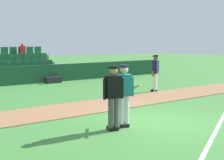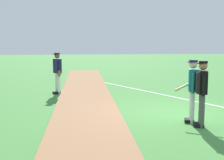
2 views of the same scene
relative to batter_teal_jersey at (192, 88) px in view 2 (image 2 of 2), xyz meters
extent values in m
plane|color=#42843A|center=(1.04, -0.02, -0.97)|extent=(80.00, 80.00, 0.00)
cube|color=#9E704C|center=(1.04, 2.91, -0.95)|extent=(28.00, 2.12, 0.03)
cube|color=white|center=(4.04, -0.52, -0.96)|extent=(10.56, 5.88, 0.01)
cylinder|color=white|center=(-0.08, 0.02, -0.52)|extent=(0.14, 0.14, 0.90)
cylinder|color=white|center=(0.07, -0.03, -0.52)|extent=(0.14, 0.14, 0.90)
cube|color=black|center=(-0.07, 0.08, -0.92)|extent=(0.19, 0.28, 0.10)
cube|color=black|center=(0.09, 0.03, -0.92)|extent=(0.19, 0.28, 0.10)
cube|color=#197075|center=(-0.01, 0.00, 0.23)|extent=(0.45, 0.32, 0.60)
cylinder|color=#197075|center=(-0.25, 0.07, 0.18)|extent=(0.09, 0.09, 0.55)
cylinder|color=#197075|center=(0.23, -0.08, 0.18)|extent=(0.09, 0.09, 0.55)
sphere|color=beige|center=(-0.01, 0.00, 0.66)|extent=(0.22, 0.22, 0.22)
cylinder|color=#191E4C|center=(-0.01, 0.00, 0.76)|extent=(0.23, 0.23, 0.06)
cube|color=#191E4C|center=(0.02, 0.09, 0.73)|extent=(0.21, 0.17, 0.02)
cylinder|color=tan|center=(0.26, 0.02, 0.08)|extent=(0.07, 0.80, 0.41)
cylinder|color=#4C4C4C|center=(-0.53, -0.09, -0.52)|extent=(0.14, 0.14, 0.90)
cylinder|color=#4C4C4C|center=(-0.38, -0.13, -0.52)|extent=(0.14, 0.14, 0.90)
cube|color=black|center=(-0.51, -0.03, -0.92)|extent=(0.18, 0.28, 0.10)
cube|color=black|center=(-0.36, -0.07, -0.92)|extent=(0.18, 0.28, 0.10)
cube|color=black|center=(-0.45, -0.11, 0.23)|extent=(0.44, 0.32, 0.60)
cylinder|color=black|center=(-0.69, -0.04, 0.18)|extent=(0.09, 0.09, 0.55)
cylinder|color=black|center=(-0.21, -0.17, 0.18)|extent=(0.09, 0.09, 0.55)
sphere|color=#9E7051|center=(-0.45, -0.11, 0.66)|extent=(0.22, 0.22, 0.22)
cylinder|color=black|center=(-0.45, -0.11, 0.76)|extent=(0.23, 0.23, 0.06)
cube|color=black|center=(-0.43, -0.01, 0.73)|extent=(0.21, 0.16, 0.02)
cube|color=black|center=(-0.42, 0.02, 0.23)|extent=(0.45, 0.19, 0.56)
cylinder|color=white|center=(5.03, 4.05, -0.52)|extent=(0.14, 0.14, 0.90)
cylinder|color=white|center=(5.16, 4.13, -0.52)|extent=(0.14, 0.14, 0.90)
cube|color=black|center=(5.00, 4.10, -0.92)|extent=(0.23, 0.29, 0.10)
cube|color=black|center=(5.13, 4.18, -0.92)|extent=(0.23, 0.29, 0.10)
cube|color=#191E47|center=(5.10, 4.09, 0.23)|extent=(0.46, 0.39, 0.60)
cylinder|color=#191E47|center=(4.88, 3.97, 0.18)|extent=(0.09, 0.09, 0.55)
cylinder|color=#191E47|center=(5.31, 4.21, 0.18)|extent=(0.09, 0.09, 0.55)
sphere|color=brown|center=(5.10, 4.09, 0.66)|extent=(0.22, 0.22, 0.22)
cylinder|color=black|center=(5.10, 4.09, 0.76)|extent=(0.23, 0.23, 0.06)
cube|color=black|center=(5.05, 4.18, 0.73)|extent=(0.22, 0.19, 0.02)
ellipsoid|color=brown|center=(4.84, 4.00, -0.07)|extent=(0.23, 0.20, 0.28)
camera|label=1|loc=(-5.36, -6.85, 1.45)|focal=50.67mm
camera|label=2|loc=(-8.25, 3.01, 1.34)|focal=49.91mm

